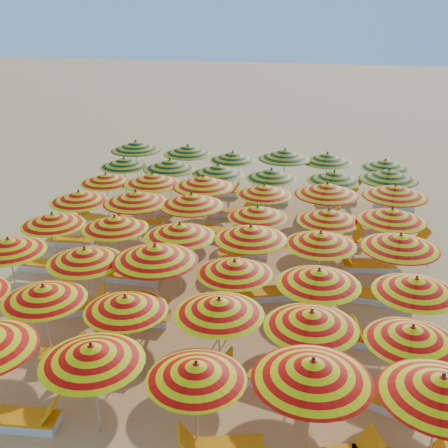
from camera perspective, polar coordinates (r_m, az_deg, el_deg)
The scene contains 75 objects.
ground at distance 18.58m, azimuth -0.30°, elevation -5.14°, with size 120.00×120.00×0.00m, color #E2B064.
umbrella_2 at distance 11.72m, azimuth -13.31°, elevation -12.71°, with size 2.49×2.49×2.25m.
umbrella_3 at distance 11.19m, azimuth -2.84°, elevation -14.72°, with size 2.38×2.38×2.11m.
umbrella_4 at distance 10.86m, azimuth 9.00°, elevation -14.45°, with size 2.80×2.80×2.43m.
umbrella_5 at distance 11.12m, azimuth 21.26°, elevation -15.12°, with size 2.86×2.86×2.40m.
umbrella_7 at distance 14.30m, azimuth -17.85°, elevation -6.67°, with size 2.57×2.57×2.17m.
umbrella_8 at distance 13.48m, azimuth -9.97°, elevation -7.95°, with size 2.66×2.66×2.12m.
umbrella_9 at distance 12.98m, azimuth -0.50°, elevation -8.37°, with size 2.50×2.50×2.23m.
umbrella_10 at distance 12.64m, azimuth 8.87°, elevation -9.54°, with size 2.22×2.22×2.24m.
umbrella_11 at distance 12.81m, azimuth 18.57°, elevation -10.56°, with size 2.48×2.48×2.14m.
umbrella_12 at distance 17.13m, azimuth -21.04°, elevation -2.01°, with size 2.41×2.41×2.22m.
umbrella_13 at distance 15.79m, azimuth -13.95°, elevation -3.10°, with size 2.39×2.39×2.24m.
umbrella_14 at distance 15.12m, azimuth -7.02°, elevation -2.95°, with size 2.81×2.81×2.46m.
umbrella_15 at distance 14.87m, azimuth 1.10°, elevation -4.38°, with size 2.51×2.51×2.16m.
umbrella_16 at distance 14.34m, azimuth 9.62°, elevation -5.33°, with size 2.59×2.59×2.28m.
umbrella_17 at distance 14.61m, azimuth 18.91°, elevation -5.92°, with size 2.56×2.56×2.24m.
umbrella_18 at distance 18.70m, azimuth -17.03°, elevation 0.47°, with size 2.47×2.47×2.18m.
umbrella_19 at distance 17.88m, azimuth -11.03°, elevation 0.17°, with size 2.77×2.77×2.22m.
umbrella_20 at distance 16.88m, azimuth -4.51°, elevation -0.62°, with size 2.87×2.87×2.29m.
umbrella_21 at distance 16.57m, azimuth 2.74°, elevation -0.87°, with size 2.40×2.40×2.33m.
umbrella_22 at distance 16.57m, azimuth 9.79°, elevation -1.48°, with size 2.58×2.58×2.25m.
umbrella_23 at distance 16.62m, azimuth 17.46°, elevation -1.71°, with size 2.73×2.73×2.39m.
umbrella_24 at distance 20.45m, azimuth -14.53°, elevation 2.72°, with size 2.32×2.32×2.22m.
umbrella_25 at distance 19.49m, azimuth -8.96°, elevation 2.73°, with size 3.00×3.00×2.41m.
umbrella_26 at distance 19.04m, azimuth -3.33°, elevation 2.48°, with size 3.00×3.00×2.40m.
umbrella_27 at distance 18.69m, azimuth 3.43°, elevation 1.27°, with size 2.64×2.64×2.12m.
umbrella_28 at distance 18.51m, azimuth 10.59°, elevation 0.88°, with size 2.23×2.23×2.19m.
umbrella_29 at distance 18.65m, azimuth 16.69°, elevation 0.91°, with size 2.93×2.93×2.34m.
umbrella_30 at distance 22.35m, azimuth -11.90°, elevation 4.57°, with size 2.06×2.06×2.19m.
umbrella_31 at distance 21.59m, azimuth -7.28°, elevation 4.59°, with size 2.20×2.20×2.33m.
umbrella_32 at distance 20.81m, azimuth -2.11°, elevation 4.33°, with size 2.56×2.56×2.42m.
umbrella_33 at distance 20.69m, azimuth 4.11°, elevation 3.49°, with size 2.15×2.15×2.16m.
umbrella_34 at distance 20.28m, azimuth 10.43°, elevation 3.52°, with size 2.64×2.64×2.45m.
umbrella_35 at distance 20.72m, azimuth 16.99°, elevation 3.25°, with size 2.70×2.70×2.43m.
umbrella_36 at distance 24.34m, azimuth -10.11°, elevation 6.19°, with size 2.48×2.48×2.19m.
umbrella_37 at distance 23.28m, azimuth -5.53°, elevation 6.04°, with size 2.74×2.74×2.35m.
umbrella_38 at distance 22.80m, azimuth -0.61°, elevation 5.56°, with size 2.35×2.35×2.25m.
umbrella_39 at distance 22.52m, azimuth 4.85°, elevation 5.12°, with size 2.22×2.22×2.18m.
umbrella_40 at distance 22.35m, azimuth 11.13°, elevation 4.81°, with size 2.30×2.30×2.26m.
umbrella_41 at distance 22.61m, azimuth 16.40°, elevation 4.84°, with size 2.27×2.27×2.40m.
umbrella_42 at distance 26.14m, azimuth -8.95°, elevation 7.86°, with size 2.73×2.73×2.42m.
umbrella_43 at distance 25.53m, azimuth -3.69°, elevation 7.55°, with size 2.66×2.66×2.34m.
umbrella_44 at distance 24.96m, azimuth 0.89°, elevation 6.90°, with size 2.13×2.13×2.17m.
umbrella_45 at distance 24.56m, azimuth 6.21°, elevation 7.07°, with size 2.69×2.69×2.44m.
umbrella_46 at distance 24.70m, azimuth 10.47°, elevation 6.65°, with size 2.35×2.35×2.31m.
umbrella_47 at distance 24.87m, azimuth 16.05°, elevation 5.88°, with size 2.65×2.65×2.13m.
lounger_1 at distance 13.44m, azimuth -19.88°, elevation -18.17°, with size 1.77×0.72×0.69m.
lounger_5 at distance 15.06m, azimuth -14.75°, elevation -12.57°, with size 1.83×1.14×0.69m.
lounger_6 at distance 14.65m, azimuth -11.70°, elevation -13.37°, with size 1.79×0.77×0.69m.
lounger_7 at distance 14.01m, azimuth -2.63°, elevation -14.71°, with size 1.80×0.85×0.69m.
lounger_8 at distance 13.72m, azimuth 6.23°, elevation -15.79°, with size 1.82×1.00×0.69m.
lounger_9 at distance 13.68m, azimuth 15.50°, elevation -16.73°, with size 1.82×1.21×0.69m.
lounger_10 at distance 17.01m, azimuth -14.64°, elevation -8.18°, with size 1.82×1.25×0.69m.
lounger_11 at distance 16.19m, azimuth -8.44°, elevation -9.31°, with size 1.77×0.70×0.69m.
lounger_12 at distance 15.63m, azimuth 15.78°, elevation -11.28°, with size 1.75×0.64×0.69m.
lounger_13 at distance 19.79m, azimuth -17.80°, elevation -4.00°, with size 1.75×0.62×0.69m.
lounger_14 at distance 18.37m, azimuth -9.29°, elevation -5.27°, with size 1.73×0.58×0.69m.
lounger_15 at distance 17.22m, azimuth 4.53°, elevation -7.03°, with size 1.83×1.12×0.69m.
lounger_16 at distance 17.59m, azimuth 14.73°, elevation -7.09°, with size 1.78×0.74×0.69m.
lounger_17 at distance 21.43m, azimuth -15.43°, elevation -1.65°, with size 1.78×0.73×0.69m.
lounger_18 at distance 19.67m, azimuth 1.97°, elevation -3.01°, with size 1.83×1.09×0.69m.
lounger_19 at distance 19.42m, azimuth 14.30°, elevation -4.12°, with size 1.80×0.84×0.69m.
lounger_20 at distance 23.19m, azimuth -12.91°, elevation 0.48°, with size 1.81×0.92×0.69m.
lounger_21 at distance 22.40m, azimuth -8.52°, elevation 0.03°, with size 1.81×0.92×0.69m.
lounger_22 at distance 21.37m, azimuth -0.50°, elevation -0.85°, with size 1.82×1.18×0.69m.
lounger_23 at distance 21.04m, azimuth 11.68°, elevation -1.73°, with size 1.81×0.90×0.69m.
lounger_24 at distance 21.55m, azimuth 17.95°, elevation -1.80°, with size 1.83×1.05×0.69m.
lounger_25 at distance 23.90m, azimuth -6.61°, elevation 1.59°, with size 1.80×0.86×0.69m.
lounger_26 at distance 23.39m, azimuth 0.89°, elevation 1.27°, with size 1.83×1.09×0.69m.
lounger_27 at distance 23.17m, azimuth 9.57°, elevation 0.73°, with size 1.73×0.58×0.69m.
lounger_28 at distance 25.74m, azimuth -0.17°, elevation 3.29°, with size 1.77×0.70×0.69m.
lounger_29 at distance 25.05m, azimuth 4.62°, elevation 2.66°, with size 1.77×0.71×0.69m.
lounger_30 at distance 25.32m, azimuth 11.52°, elevation 2.49°, with size 1.82×1.25×0.69m.
lounger_31 at distance 25.32m, azimuth 16.78°, elevation 1.96°, with size 1.77×0.70×0.69m.
beachgoer_a at distance 15.90m, azimuth 8.80°, elevation -7.65°, with size 0.51×0.34×1.41m, color tan.
Camera 1 is at (3.32, -16.12, 8.62)m, focal length 45.00 mm.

